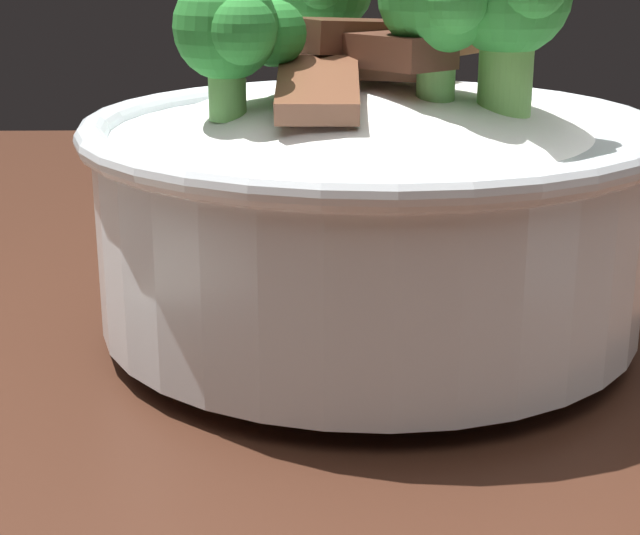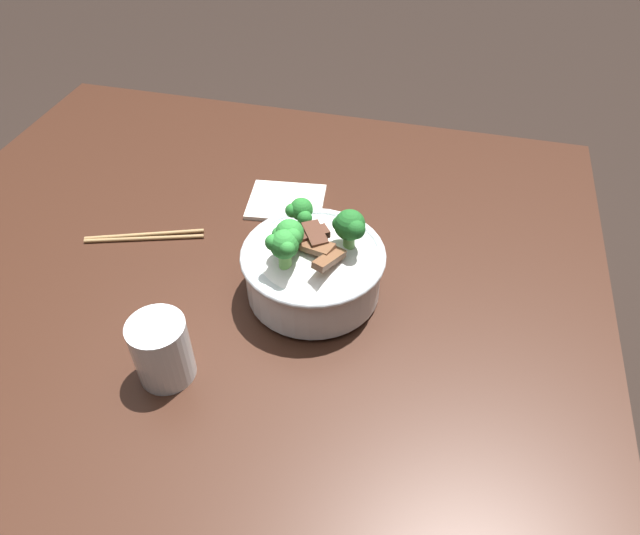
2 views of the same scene
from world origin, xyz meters
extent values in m
cylinder|color=silver|center=(-0.15, 0.05, 0.80)|extent=(0.10, 0.10, 0.01)
cylinder|color=silver|center=(-0.15, 0.05, 0.84)|extent=(0.21, 0.21, 0.08)
torus|color=silver|center=(-0.15, 0.05, 0.88)|extent=(0.22, 0.22, 0.01)
ellipsoid|color=white|center=(-0.15, 0.05, 0.87)|extent=(0.18, 0.18, 0.07)
cube|color=brown|center=(-0.15, 0.07, 0.91)|extent=(0.07, 0.04, 0.02)
cube|color=brown|center=(-0.11, 0.03, 0.90)|extent=(0.05, 0.03, 0.02)
cube|color=#4C2B1E|center=(-0.14, 0.05, 0.91)|extent=(0.07, 0.06, 0.01)
cube|color=brown|center=(-0.18, 0.09, 0.91)|extent=(0.04, 0.06, 0.02)
cube|color=#4C2B1E|center=(-0.15, 0.05, 0.92)|extent=(0.05, 0.06, 0.01)
cylinder|color=#5B9947|center=(-0.12, 0.07, 0.91)|extent=(0.01, 0.01, 0.03)
sphere|color=#2D8433|center=(-0.10, 0.08, 0.93)|extent=(0.02, 0.02, 0.02)
cylinder|color=#6BA84C|center=(-0.12, 0.10, 0.91)|extent=(0.02, 0.02, 0.03)
cylinder|color=#5B9947|center=(-0.12, 0.00, 0.90)|extent=(0.01, 0.01, 0.02)
sphere|color=#237028|center=(-0.12, 0.00, 0.92)|extent=(0.04, 0.04, 0.04)
sphere|color=#237028|center=(-0.10, 0.01, 0.92)|extent=(0.02, 0.02, 0.02)
sphere|color=#237028|center=(-0.13, 0.02, 0.92)|extent=(0.02, 0.02, 0.02)
cylinder|color=#6BA84C|center=(-0.20, 0.03, 0.91)|extent=(0.02, 0.02, 0.03)
camera|label=1|loc=(0.24, 0.02, 0.95)|focal=57.43mm
camera|label=2|loc=(-0.32, 0.67, 1.47)|focal=32.15mm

